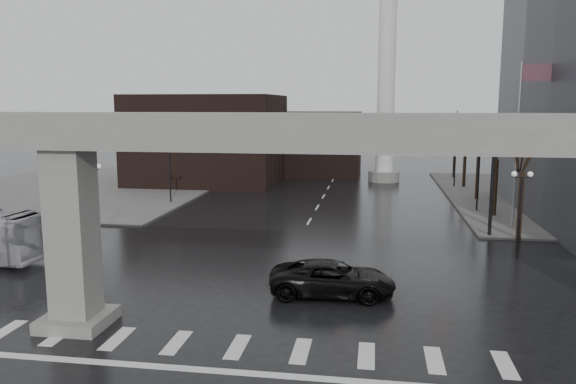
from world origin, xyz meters
TOP-DOWN VIEW (x-y plane):
  - ground at (0.00, 0.00)m, footprint 160.00×160.00m
  - sidewalk_nw at (-26.00, 36.00)m, footprint 28.00×36.00m
  - elevated_guideway at (1.26, 0.00)m, footprint 48.00×2.60m
  - building_far_left at (-14.00, 42.00)m, footprint 16.00×14.00m
  - building_far_mid at (-2.00, 52.00)m, footprint 10.00×10.00m
  - smokestack at (6.00, 46.00)m, footprint 3.60×3.60m
  - signal_mast_arm at (8.99, 18.80)m, footprint 12.12×0.43m
  - flagpole_assembly at (15.29, 22.00)m, footprint 2.06×0.12m
  - lamp_right_0 at (13.50, 14.00)m, footprint 1.22×0.32m
  - lamp_right_1 at (13.50, 28.00)m, footprint 1.22×0.32m
  - lamp_right_2 at (13.50, 42.00)m, footprint 1.22×0.32m
  - lamp_left_0 at (-13.50, 14.00)m, footprint 1.22×0.32m
  - lamp_left_1 at (-13.50, 28.00)m, footprint 1.22×0.32m
  - lamp_left_2 at (-13.50, 42.00)m, footprint 1.22×0.32m
  - tree_right_0 at (14.53, 18.02)m, footprint 1.09×1.58m
  - tree_right_1 at (14.53, 26.02)m, footprint 1.09×1.61m
  - tree_right_2 at (14.53, 34.02)m, footprint 1.10×1.63m
  - tree_right_3 at (14.53, 42.02)m, footprint 1.11×1.66m
  - tree_right_4 at (14.53, 50.02)m, footprint 1.12×1.69m
  - pickup_truck at (3.08, 5.28)m, footprint 6.01×2.93m

SIDE VIEW (x-z plane):
  - ground at x=0.00m, z-range 0.00..0.00m
  - sidewalk_nw at x=-26.00m, z-range 0.00..0.15m
  - pickup_truck at x=3.08m, z-range 0.00..1.65m
  - tree_right_0 at x=14.53m, z-range -0.97..6.54m
  - tree_right_1 at x=14.53m, z-range -0.99..6.69m
  - tree_right_2 at x=14.53m, z-range -1.01..6.84m
  - tree_right_3 at x=14.53m, z-range -1.03..6.99m
  - tree_right_4 at x=14.53m, z-range -1.05..7.14m
  - lamp_right_0 at x=13.50m, z-range 0.92..6.03m
  - lamp_right_1 at x=13.50m, z-range 0.92..6.03m
  - lamp_right_2 at x=13.50m, z-range 0.92..6.03m
  - lamp_left_0 at x=-13.50m, z-range 0.92..6.03m
  - lamp_left_1 at x=-13.50m, z-range 0.92..6.03m
  - lamp_left_2 at x=-13.50m, z-range 0.92..6.03m
  - building_far_mid at x=-2.00m, z-range 0.00..8.00m
  - building_far_left at x=-14.00m, z-range 0.00..10.00m
  - signal_mast_arm at x=8.99m, z-range 1.83..9.83m
  - elevated_guideway at x=1.26m, z-range 2.53..11.23m
  - flagpole_assembly at x=15.29m, z-range 1.53..13.53m
  - smokestack at x=6.00m, z-range -1.65..28.35m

